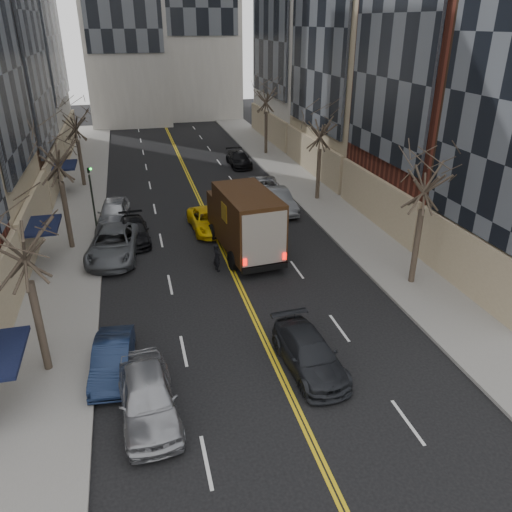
{
  "coord_description": "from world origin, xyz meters",
  "views": [
    {
      "loc": [
        -4.78,
        -9.4,
        12.5
      ],
      "look_at": [
        0.59,
        11.77,
        2.2
      ],
      "focal_mm": 35.0,
      "sensor_mm": 36.0,
      "label": 1
    }
  ],
  "objects": [
    {
      "name": "sidewalk_left",
      "position": [
        -9.0,
        27.0,
        0.07
      ],
      "size": [
        4.0,
        66.0,
        0.15
      ],
      "primitive_type": "cube",
      "color": "slate",
      "rests_on": "ground"
    },
    {
      "name": "parked_rt_a",
      "position": [
        5.1,
        23.33,
        0.8
      ],
      "size": [
        1.91,
        4.94,
        1.61
      ],
      "primitive_type": "imported",
      "rotation": [
        0.0,
        0.0,
        0.04
      ],
      "color": "#54575C",
      "rests_on": "ground"
    },
    {
      "name": "parked_rt_b",
      "position": [
        5.1,
        26.56,
        0.72
      ],
      "size": [
        2.82,
        5.36,
        1.44
      ],
      "primitive_type": "imported",
      "rotation": [
        0.0,
        0.0,
        -0.09
      ],
      "color": "#A4A6AB",
      "rests_on": "ground"
    },
    {
      "name": "tree_rt_far",
      "position": [
        8.8,
        40.0,
        6.74
      ],
      "size": [
        3.2,
        3.2,
        9.11
      ],
      "color": "#382D23",
      "rests_on": "sidewalk_right"
    },
    {
      "name": "pedestrian",
      "position": [
        -0.81,
        15.0,
        0.81
      ],
      "size": [
        0.51,
        0.66,
        1.61
      ],
      "primitive_type": "imported",
      "rotation": [
        0.0,
        0.0,
        1.8
      ],
      "color": "black",
      "rests_on": "ground"
    },
    {
      "name": "parked_lf_c",
      "position": [
        -6.3,
        18.21,
        0.81
      ],
      "size": [
        3.4,
        6.12,
        1.62
      ],
      "primitive_type": "imported",
      "rotation": [
        0.0,
        0.0,
        -0.13
      ],
      "color": "#505358",
      "rests_on": "ground"
    },
    {
      "name": "taxi",
      "position": [
        -0.3,
        20.98,
        0.66
      ],
      "size": [
        2.45,
        4.85,
        1.32
      ],
      "primitive_type": "imported",
      "rotation": [
        0.0,
        0.0,
        0.06
      ],
      "color": "yellow",
      "rests_on": "ground"
    },
    {
      "name": "parked_lf_e",
      "position": [
        -6.3,
        23.69,
        0.82
      ],
      "size": [
        2.42,
        4.99,
        1.64
      ],
      "primitive_type": "imported",
      "rotation": [
        0.0,
        0.0,
        -0.1
      ],
      "color": "#9D9FA4",
      "rests_on": "ground"
    },
    {
      "name": "parked_lf_a",
      "position": [
        -5.1,
        4.54,
        0.82
      ],
      "size": [
        2.26,
        4.93,
        1.64
      ],
      "primitive_type": "imported",
      "rotation": [
        0.0,
        0.0,
        0.07
      ],
      "color": "#93959A",
      "rests_on": "ground"
    },
    {
      "name": "tree_rt_mid",
      "position": [
        8.8,
        25.0,
        6.17
      ],
      "size": [
        3.2,
        3.2,
        8.32
      ],
      "color": "#382D23",
      "rests_on": "sidewalk_right"
    },
    {
      "name": "ground",
      "position": [
        0.0,
        0.0,
        0.0
      ],
      "size": [
        160.0,
        160.0,
        0.0
      ],
      "primitive_type": "plane",
      "color": "black",
      "rests_on": "ground"
    },
    {
      "name": "sidewalk_right",
      "position": [
        9.0,
        27.0,
        0.07
      ],
      "size": [
        4.0,
        66.0,
        0.15
      ],
      "primitive_type": "cube",
      "color": "slate",
      "rests_on": "ground"
    },
    {
      "name": "tree_lf_far",
      "position": [
        -8.8,
        33.0,
        6.02
      ],
      "size": [
        3.2,
        3.2,
        8.12
      ],
      "color": "#382D23",
      "rests_on": "sidewalk_left"
    },
    {
      "name": "parked_lf_b",
      "position": [
        -6.3,
        7.21,
        0.66
      ],
      "size": [
        1.8,
        4.12,
        1.32
      ],
      "primitive_type": "imported",
      "rotation": [
        0.0,
        0.0,
        -0.1
      ],
      "color": "#111C35",
      "rests_on": "ground"
    },
    {
      "name": "observer_sedan",
      "position": [
        1.2,
        5.66,
        0.68
      ],
      "size": [
        2.2,
        4.82,
        1.37
      ],
      "rotation": [
        0.0,
        0.0,
        0.06
      ],
      "color": "black",
      "rests_on": "ground"
    },
    {
      "name": "tree_lf_near",
      "position": [
        -8.8,
        8.0,
        6.24
      ],
      "size": [
        3.2,
        3.2,
        8.41
      ],
      "color": "#382D23",
      "rests_on": "sidewalk_left"
    },
    {
      "name": "traffic_signal",
      "position": [
        -7.39,
        22.0,
        2.82
      ],
      "size": [
        0.29,
        0.26,
        4.7
      ],
      "color": "black",
      "rests_on": "sidewalk_left"
    },
    {
      "name": "parked_rt_c",
      "position": [
        5.1,
        36.24,
        0.67
      ],
      "size": [
        1.9,
        4.6,
        1.33
      ],
      "primitive_type": "imported",
      "rotation": [
        0.0,
        0.0,
        0.01
      ],
      "color": "black",
      "rests_on": "ground"
    },
    {
      "name": "tree_rt_near",
      "position": [
        8.8,
        11.0,
        6.45
      ],
      "size": [
        3.2,
        3.2,
        8.71
      ],
      "color": "#382D23",
      "rests_on": "sidewalk_right"
    },
    {
      "name": "parked_lf_d",
      "position": [
        -5.1,
        20.35,
        0.65
      ],
      "size": [
        2.04,
        4.54,
        1.29
      ],
      "primitive_type": "imported",
      "rotation": [
        0.0,
        0.0,
        0.05
      ],
      "color": "black",
      "rests_on": "ground"
    },
    {
      "name": "ups_truck",
      "position": [
        1.2,
        16.94,
        1.97
      ],
      "size": [
        3.42,
        7.35,
        3.91
      ],
      "rotation": [
        0.0,
        0.0,
        0.09
      ],
      "color": "black",
      "rests_on": "ground"
    },
    {
      "name": "tree_lf_mid",
      "position": [
        -8.8,
        20.0,
        6.6
      ],
      "size": [
        3.2,
        3.2,
        8.91
      ],
      "color": "#382D23",
      "rests_on": "sidewalk_left"
    }
  ]
}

